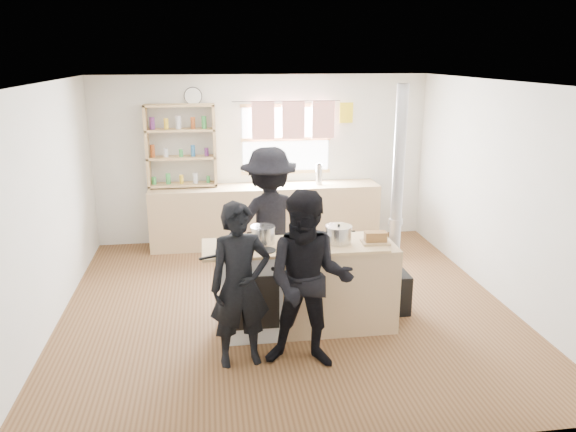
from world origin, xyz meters
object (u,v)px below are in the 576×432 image
object	(u,v)px
thermos	(319,174)
roast_tray	(304,240)
stockpot_counter	(339,234)
person_far	(269,223)
bread_board	(375,238)
flue_heater	(394,256)
person_near_left	(240,285)
person_near_right	(309,281)
cooking_island	(307,286)
stockpot_stove	(263,235)
skillet_greens	(232,252)

from	to	relation	value
thermos	roast_tray	xyz separation A→B (m)	(-0.71, -2.76, -0.09)
stockpot_counter	person_far	world-z (taller)	person_far
thermos	bread_board	distance (m)	2.85
person_far	flue_heater	bearing A→B (deg)	142.93
bread_board	person_far	bearing A→B (deg)	135.17
bread_board	person_near_left	distance (m)	1.52
flue_heater	person_near_right	bearing A→B (deg)	-139.31
roast_tray	flue_heater	size ratio (longest dim) A/B	0.16
roast_tray	person_near_right	world-z (taller)	person_near_right
cooking_island	person_near_left	distance (m)	0.99
stockpot_stove	flue_heater	distance (m)	1.50
person_near_left	roast_tray	bearing A→B (deg)	33.80
flue_heater	person_near_right	size ratio (longest dim) A/B	1.51
stockpot_stove	stockpot_counter	bearing A→B (deg)	-8.34
cooking_island	person_near_right	distance (m)	0.82
stockpot_stove	flue_heater	world-z (taller)	flue_heater
flue_heater	person_near_right	xyz separation A→B (m)	(-1.12, -0.97, 0.17)
flue_heater	person_far	bearing A→B (deg)	153.32
stockpot_stove	flue_heater	xyz separation A→B (m)	(1.45, 0.15, -0.36)
thermos	flue_heater	world-z (taller)	flue_heater
skillet_greens	bread_board	bearing A→B (deg)	5.59
skillet_greens	person_near_right	xyz separation A→B (m)	(0.66, -0.50, -0.13)
thermos	person_far	bearing A→B (deg)	-117.10
roast_tray	person_near_right	xyz separation A→B (m)	(-0.08, -0.74, -0.14)
person_far	bread_board	bearing A→B (deg)	124.78
bread_board	person_near_right	distance (m)	1.04
stockpot_stove	person_far	bearing A→B (deg)	79.11
thermos	roast_tray	size ratio (longest dim) A/B	0.77
cooking_island	stockpot_stove	bearing A→B (deg)	168.71
cooking_island	bread_board	distance (m)	0.86
cooking_island	bread_board	world-z (taller)	bread_board
stockpot_stove	flue_heater	size ratio (longest dim) A/B	0.10
cooking_island	roast_tray	xyz separation A→B (m)	(-0.04, 0.01, 0.50)
flue_heater	roast_tray	bearing A→B (deg)	-167.65
stockpot_stove	stockpot_counter	distance (m)	0.77
stockpot_stove	bread_board	size ratio (longest dim) A/B	0.86
skillet_greens	flue_heater	size ratio (longest dim) A/B	0.17
flue_heater	bread_board	bearing A→B (deg)	-134.92
cooking_island	person_far	distance (m)	1.03
flue_heater	person_near_left	xyz separation A→B (m)	(-1.73, -0.84, 0.11)
stockpot_stove	bread_board	bearing A→B (deg)	-8.36
flue_heater	person_far	size ratio (longest dim) A/B	1.41
roast_tray	stockpot_counter	distance (m)	0.36
thermos	person_near_right	xyz separation A→B (m)	(-0.79, -3.49, -0.22)
bread_board	thermos	bearing A→B (deg)	90.36
bread_board	flue_heater	distance (m)	0.55
flue_heater	skillet_greens	bearing A→B (deg)	-165.41
stockpot_counter	cooking_island	bearing A→B (deg)	175.96
roast_tray	bread_board	bearing A→B (deg)	-7.20
cooking_island	stockpot_stove	world-z (taller)	stockpot_stove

